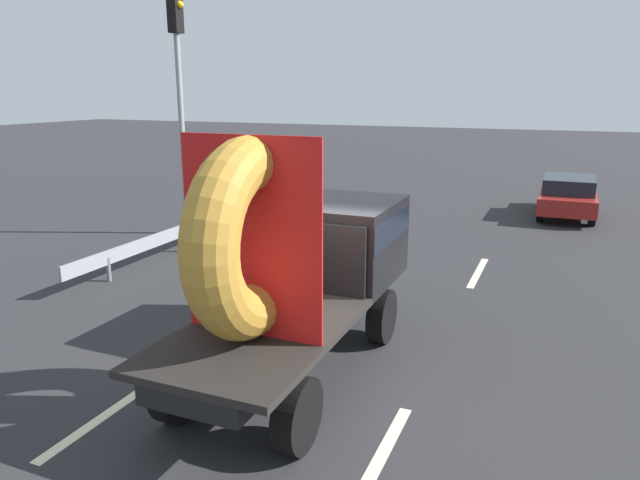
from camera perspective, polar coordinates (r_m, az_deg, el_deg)
ground_plane at (r=9.11m, az=-1.96°, el=-12.80°), size 120.00×120.00×0.00m
flatbed_truck at (r=8.75m, az=-1.51°, el=-1.63°), size 2.02×5.40×3.66m
distant_sedan at (r=21.47m, az=23.05°, el=4.08°), size 1.77×4.12×1.35m
traffic_light at (r=17.44m, az=-13.56°, el=14.29°), size 0.42×0.36×6.58m
guardrail at (r=16.88m, az=-10.82°, el=1.73°), size 0.10×10.74×0.71m
lane_dash_left_near at (r=8.68m, az=-19.12°, el=-15.09°), size 0.16×2.76×0.01m
lane_dash_left_far at (r=14.67m, az=0.77°, el=-2.03°), size 0.16×2.26×0.01m
lane_dash_right_near at (r=7.22m, az=5.61°, el=-20.90°), size 0.16×2.56×0.01m
lane_dash_right_far at (r=14.24m, az=15.18°, el=-3.07°), size 0.16×2.44×0.01m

